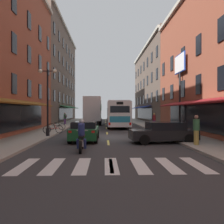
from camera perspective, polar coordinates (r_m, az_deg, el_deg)
name	(u,v)px	position (r m, az deg, el deg)	size (l,w,h in m)	color
ground_plane	(108,137)	(19.24, -1.08, -6.05)	(34.80, 80.00, 0.10)	#333335
lane_centre_dashes	(108,137)	(18.99, -1.07, -5.97)	(0.14, 73.90, 0.01)	#DBCC4C
crosswalk_near	(111,165)	(9.36, -0.19, -12.55)	(7.10, 2.80, 0.01)	silver
sidewalk_left	(33,136)	(20.04, -18.28, -5.47)	(3.00, 80.00, 0.14)	#A39E93
sidewalk_right	(181,136)	(20.20, 15.99, -5.42)	(3.00, 80.00, 0.14)	#A39E93
billboard_sign	(180,72)	(24.36, 15.83, 9.14)	(0.40, 2.92, 7.41)	black
transit_bus	(117,114)	(31.30, 1.25, -0.38)	(2.73, 12.45, 3.23)	white
box_truck	(93,111)	(35.65, -4.54, 0.28)	(2.50, 7.65, 4.03)	black
sedan_near	(163,132)	(15.94, 12.13, -4.71)	(4.36, 2.18, 1.36)	black
sedan_mid	(95,118)	(44.13, -4.07, -1.46)	(2.02, 4.28, 1.36)	maroon
sedan_far	(85,131)	(16.74, -6.50, -4.47)	(1.92, 4.32, 1.34)	#144723
motorcycle_rider	(82,137)	(12.48, -7.26, -6.03)	(0.62, 2.07, 1.66)	black
bicycle_near	(53,129)	(21.25, -13.82, -3.96)	(1.68, 0.57, 0.91)	black
bicycle_mid	(57,126)	(24.90, -13.00, -3.33)	(1.71, 0.48, 0.91)	black
pedestrian_near	(65,118)	(35.24, -11.12, -1.40)	(0.49, 0.50, 1.67)	#66387F
pedestrian_mid	(196,129)	(14.50, 19.42, -3.95)	(0.36, 0.36, 1.70)	#B29947
pedestrian_far	(154,120)	(28.46, 10.00, -1.89)	(0.36, 0.36, 1.65)	#66387F
street_lamp_twin	(48,99)	(19.14, -15.06, 3.05)	(1.42, 0.32, 5.16)	black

